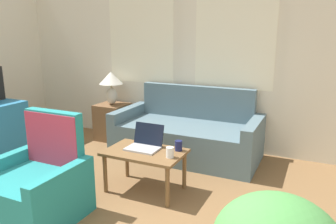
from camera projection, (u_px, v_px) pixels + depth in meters
name	position (u px, v px, depth m)	size (l,w,h in m)	color
wall_back	(190.00, 58.00, 4.77)	(6.82, 0.06, 2.60)	silver
couch	(188.00, 135.00, 4.52)	(1.95, 0.93, 0.92)	slate
armchair	(37.00, 188.00, 3.01)	(0.82, 0.75, 0.95)	teal
side_table	(113.00, 122.00, 5.21)	(0.45, 0.45, 0.57)	brown
table_lamp	(111.00, 82.00, 5.06)	(0.36, 0.36, 0.51)	beige
coffee_table	(145.00, 156.00, 3.46)	(0.83, 0.53, 0.45)	brown
laptop	(145.00, 143.00, 3.52)	(0.35, 0.30, 0.25)	#B7B7BC
cup_navy	(179.00, 146.00, 3.45)	(0.08, 0.08, 0.11)	#191E4C
cup_yellow	(170.00, 152.00, 3.26)	(0.08, 0.08, 0.11)	white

